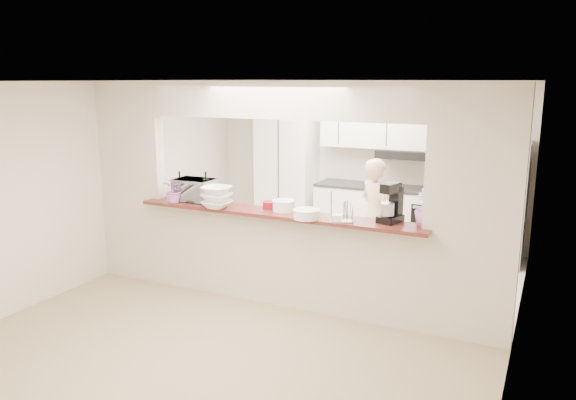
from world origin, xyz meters
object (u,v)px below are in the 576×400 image
Objects in this scene: refrigerator at (497,203)px; person at (375,216)px; toaster_oven at (195,190)px; stand_mixer at (391,204)px.

refrigerator is 1.12× the size of person.
toaster_oven is at bearing -140.91° from refrigerator.
person reaches higher than stand_mixer.
stand_mixer is at bearing -107.10° from refrigerator.
refrigerator is 3.57× the size of toaster_oven.
refrigerator reaches higher than toaster_oven.
refrigerator is at bearing 39.27° from toaster_oven.
toaster_oven is (-3.20, -2.60, 0.37)m from refrigerator.
refrigerator is 4.14m from toaster_oven.
stand_mixer is (2.40, 0.01, 0.05)m from toaster_oven.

